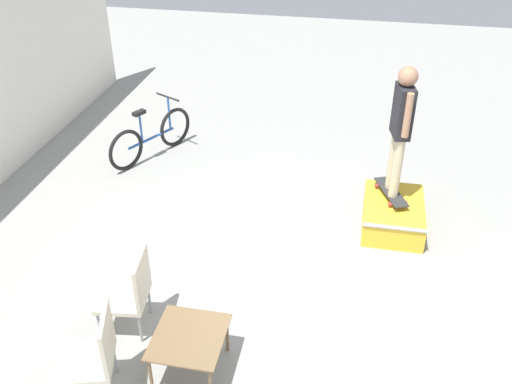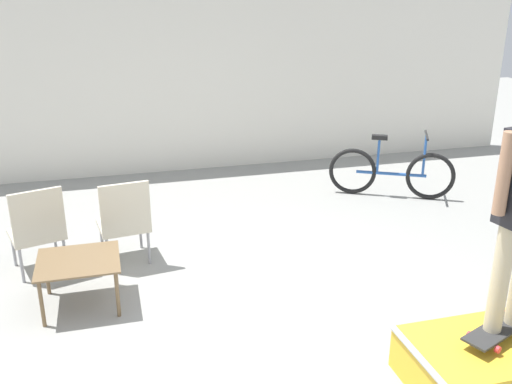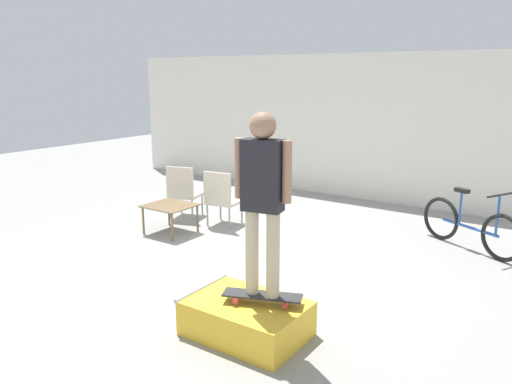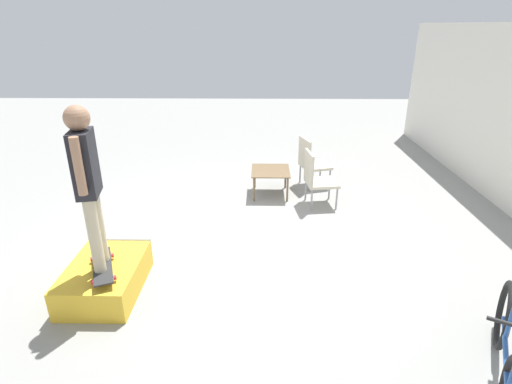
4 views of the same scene
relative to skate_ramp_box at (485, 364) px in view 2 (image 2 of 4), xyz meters
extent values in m
plane|color=gray|center=(-1.54, 1.28, -0.18)|extent=(24.00, 24.00, 0.00)
cube|color=white|center=(-1.54, 6.02, 1.32)|extent=(12.00, 0.06, 3.00)
cube|color=gold|center=(0.00, 0.00, 0.00)|extent=(1.17, 0.81, 0.36)
cylinder|color=#B7B7BC|center=(-0.58, 0.00, 0.18)|extent=(0.05, 0.81, 0.05)
cube|color=#2D2D2D|center=(0.15, 0.06, 0.27)|extent=(0.80, 0.48, 0.02)
cylinder|color=red|center=(0.34, 0.26, 0.23)|extent=(0.06, 0.05, 0.05)
cylinder|color=red|center=(-0.11, 0.07, 0.23)|extent=(0.06, 0.05, 0.05)
cylinder|color=red|center=(-0.03, -0.14, 0.23)|extent=(0.06, 0.05, 0.05)
cylinder|color=#C6B793|center=(0.05, 0.04, 0.71)|extent=(0.13, 0.13, 0.86)
cylinder|color=#A87A5B|center=(-0.08, 0.01, 1.53)|extent=(0.09, 0.09, 0.58)
cube|color=brown|center=(-2.99, 2.01, 0.29)|extent=(0.76, 0.70, 0.02)
cylinder|color=brown|center=(-3.32, 1.71, 0.05)|extent=(0.04, 0.04, 0.46)
cylinder|color=brown|center=(-2.66, 1.71, 0.05)|extent=(0.04, 0.04, 0.46)
cylinder|color=brown|center=(-3.32, 2.31, 0.05)|extent=(0.04, 0.04, 0.46)
cylinder|color=brown|center=(-2.66, 2.31, 0.05)|extent=(0.04, 0.04, 0.46)
cylinder|color=#99999E|center=(-3.29, 3.16, 0.01)|extent=(0.03, 0.03, 0.39)
cylinder|color=#99999E|center=(-3.71, 3.04, 0.01)|extent=(0.03, 0.03, 0.39)
cylinder|color=#99999E|center=(-3.17, 2.74, 0.01)|extent=(0.03, 0.03, 0.39)
cylinder|color=#99999E|center=(-3.59, 2.62, 0.01)|extent=(0.03, 0.03, 0.39)
cube|color=beige|center=(-3.44, 2.89, 0.23)|extent=(0.65, 0.65, 0.05)
cube|color=beige|center=(-3.37, 2.66, 0.52)|extent=(0.51, 0.19, 0.53)
cylinder|color=#99999E|center=(-2.35, 3.14, 0.01)|extent=(0.03, 0.03, 0.39)
cylinder|color=#99999E|center=(-2.79, 3.08, 0.01)|extent=(0.03, 0.03, 0.39)
cylinder|color=#99999E|center=(-2.29, 2.70, 0.01)|extent=(0.03, 0.03, 0.39)
cylinder|color=#99999E|center=(-2.73, 2.64, 0.01)|extent=(0.03, 0.03, 0.39)
cube|color=beige|center=(-2.54, 2.89, 0.23)|extent=(0.58, 0.58, 0.05)
cube|color=beige|center=(-2.51, 2.65, 0.52)|extent=(0.52, 0.11, 0.53)
torus|color=black|center=(1.76, 3.71, 0.16)|extent=(0.63, 0.37, 0.68)
torus|color=black|center=(0.79, 4.22, 0.16)|extent=(0.63, 0.37, 0.68)
cylinder|color=#2856A3|center=(1.27, 3.97, 0.16)|extent=(0.89, 0.49, 0.04)
cylinder|color=#2856A3|center=(1.10, 4.06, 0.41)|extent=(0.04, 0.04, 0.50)
cube|color=black|center=(1.10, 4.06, 0.69)|extent=(0.24, 0.19, 0.06)
cylinder|color=#2856A3|center=(1.66, 3.76, 0.46)|extent=(0.04, 0.04, 0.59)
cylinder|color=black|center=(1.66, 3.76, 0.75)|extent=(0.27, 0.48, 0.03)
camera|label=1|loc=(-6.75, 0.59, 4.45)|focal=40.00mm
camera|label=2|loc=(-2.62, -3.05, 2.71)|focal=40.00mm
camera|label=3|loc=(2.69, -3.73, 2.40)|focal=35.00mm
camera|label=4|loc=(3.95, 1.85, 2.77)|focal=28.00mm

